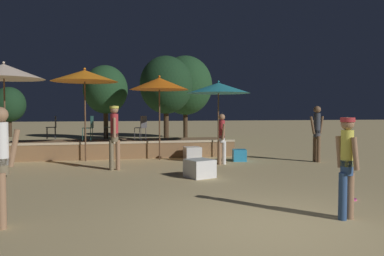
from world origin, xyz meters
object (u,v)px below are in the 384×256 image
at_px(bistro_chair_3, 54,125).
at_px(cube_seat_2, 192,153).
at_px(background_tree_0, 106,90).
at_px(background_tree_3, 185,85).
at_px(person_0, 114,133).
at_px(bistro_chair_0, 142,125).
at_px(patio_umbrella_3, 4,71).
at_px(background_tree_1, 9,105).
at_px(patio_umbrella_0, 85,76).
at_px(background_tree_2, 166,85).
at_px(person_2, 1,162).
at_px(patio_umbrella_1, 218,88).
at_px(bistro_chair_2, 112,125).
at_px(patio_umbrella_2, 159,84).
at_px(cube_seat_0, 200,168).
at_px(person_4, 222,138).
at_px(person_1, 317,131).
at_px(cube_seat_1, 239,155).
at_px(frisbee_disc, 350,199).
at_px(person_3, 347,163).
at_px(bistro_chair_1, 90,125).

bearing_deg(bistro_chair_3, cube_seat_2, 61.44).
height_order(background_tree_0, background_tree_3, background_tree_3).
xyz_separation_m(person_0, bistro_chair_3, (-2.28, 4.33, 0.09)).
xyz_separation_m(bistro_chair_0, bistro_chair_3, (-3.34, 1.20, 0.00)).
bearing_deg(patio_umbrella_3, background_tree_3, 52.72).
bearing_deg(background_tree_1, patio_umbrella_0, -67.23).
bearing_deg(background_tree_1, person_0, -67.14).
bearing_deg(bistro_chair_0, background_tree_2, -153.98).
xyz_separation_m(patio_umbrella_3, cube_seat_2, (6.15, 0.06, -2.76)).
relative_size(person_2, background_tree_1, 0.53).
xyz_separation_m(patio_umbrella_1, patio_umbrella_3, (-7.20, -0.34, 0.41)).
distance_m(cube_seat_2, bistro_chair_0, 2.28).
bearing_deg(background_tree_0, background_tree_1, 153.05).
distance_m(person_0, bistro_chair_2, 3.90).
relative_size(bistro_chair_0, background_tree_1, 0.27).
height_order(patio_umbrella_1, patio_umbrella_2, patio_umbrella_2).
bearing_deg(background_tree_2, cube_seat_0, -93.94).
height_order(person_2, background_tree_0, background_tree_0).
xyz_separation_m(patio_umbrella_2, background_tree_1, (-8.24, 13.82, -0.52)).
bearing_deg(person_0, bistro_chair_0, -108.14).
xyz_separation_m(person_4, background_tree_2, (-0.49, 8.91, 2.28)).
relative_size(patio_umbrella_0, background_tree_2, 0.67).
relative_size(cube_seat_2, bistro_chair_2, 0.65).
relative_size(patio_umbrella_1, bistro_chair_0, 3.16).
bearing_deg(person_1, background_tree_2, -165.95).
height_order(bistro_chair_0, background_tree_1, background_tree_1).
bearing_deg(person_2, patio_umbrella_0, -15.79).
bearing_deg(bistro_chair_3, patio_umbrella_0, 28.71).
height_order(patio_umbrella_0, background_tree_3, background_tree_3).
relative_size(cube_seat_1, person_0, 0.28).
xyz_separation_m(patio_umbrella_0, background_tree_3, (5.54, 10.19, 0.44)).
xyz_separation_m(person_2, background_tree_2, (4.58, 14.50, 2.17)).
distance_m(bistro_chair_0, background_tree_0, 9.76).
height_order(person_0, bistro_chair_2, person_0).
bearing_deg(frisbee_disc, person_0, 132.85).
bearing_deg(cube_seat_2, background_tree_1, 124.19).
bearing_deg(cube_seat_2, person_4, -66.98).
bearing_deg(background_tree_3, person_2, -109.70).
bearing_deg(background_tree_0, background_tree_2, -44.73).
relative_size(person_0, background_tree_1, 0.56).
relative_size(patio_umbrella_0, person_0, 1.70).
xyz_separation_m(person_1, background_tree_3, (-2.10, 12.06, 2.29)).
distance_m(patio_umbrella_1, person_3, 8.26).
distance_m(patio_umbrella_1, bistro_chair_2, 4.42).
height_order(patio_umbrella_3, bistro_chair_0, patio_umbrella_3).
height_order(patio_umbrella_2, bistro_chair_2, patio_umbrella_2).
xyz_separation_m(person_4, bistro_chair_1, (-4.24, 2.94, 0.31)).
height_order(patio_umbrella_3, background_tree_0, background_tree_0).
xyz_separation_m(cube_seat_1, background_tree_0, (-4.59, 11.54, 2.83)).
relative_size(person_4, bistro_chair_2, 1.81).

